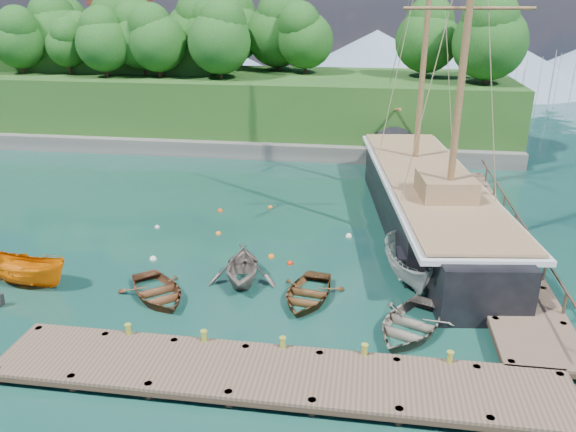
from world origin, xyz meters
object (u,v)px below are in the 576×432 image
(rowboat_2, at_px, (307,299))
(rowboat_0, at_px, (158,298))
(rowboat_1, at_px, (243,282))
(cabin_boat_white, at_px, (409,280))
(schooner, at_px, (427,203))
(rowboat_3, at_px, (409,331))
(motorboat_orange, at_px, (30,285))

(rowboat_2, bearing_deg, rowboat_0, -163.48)
(rowboat_1, relative_size, cabin_boat_white, 0.74)
(rowboat_0, height_order, schooner, schooner)
(rowboat_1, relative_size, schooner, 0.13)
(rowboat_0, xyz_separation_m, rowboat_3, (11.12, -1.12, 0.00))
(rowboat_3, relative_size, schooner, 0.15)
(rowboat_3, bearing_deg, schooner, 107.34)
(motorboat_orange, bearing_deg, schooner, -52.43)
(rowboat_2, relative_size, schooner, 0.14)
(schooner, bearing_deg, motorboat_orange, -157.79)
(rowboat_1, bearing_deg, motorboat_orange, -177.54)
(rowboat_0, height_order, rowboat_1, rowboat_1)
(rowboat_0, relative_size, cabin_boat_white, 0.80)
(rowboat_3, bearing_deg, motorboat_orange, -159.74)
(schooner, bearing_deg, cabin_boat_white, -107.51)
(rowboat_1, relative_size, motorboat_orange, 0.88)
(rowboat_2, xyz_separation_m, cabin_boat_white, (4.64, 2.54, 0.00))
(rowboat_0, distance_m, schooner, 16.98)
(rowboat_1, relative_size, rowboat_3, 0.84)
(rowboat_2, height_order, rowboat_3, rowboat_3)
(rowboat_3, distance_m, motorboat_orange, 17.63)
(rowboat_2, bearing_deg, cabin_boat_white, 38.09)
(motorboat_orange, height_order, schooner, schooner)
(rowboat_0, height_order, motorboat_orange, motorboat_orange)
(rowboat_0, distance_m, rowboat_1, 4.02)
(rowboat_2, bearing_deg, schooner, 69.19)
(cabin_boat_white, xyz_separation_m, schooner, (1.37, 7.80, 1.23))
(motorboat_orange, xyz_separation_m, schooner, (19.17, 10.94, 1.23))
(rowboat_3, bearing_deg, cabin_boat_white, 111.92)
(motorboat_orange, height_order, cabin_boat_white, cabin_boat_white)
(rowboat_3, xyz_separation_m, motorboat_orange, (-17.57, 1.37, 0.00))
(schooner, bearing_deg, rowboat_2, -127.68)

